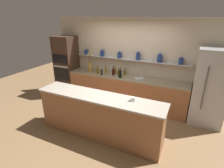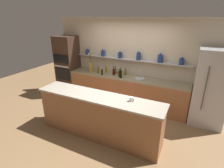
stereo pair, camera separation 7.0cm
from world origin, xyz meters
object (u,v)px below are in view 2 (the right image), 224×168
object	(u,v)px
flower_vase	(91,67)
sink_fixture	(140,78)
bottle_wine_3	(121,74)
bottle_sauce_5	(102,72)
bottle_oil_2	(119,73)
coffee_mug	(132,99)
bottle_oil_6	(115,71)
bottle_wine_8	(114,72)
oven_tower	(68,65)
refrigerator	(211,88)
bottle_oil_0	(106,70)
bottle_oil_7	(125,72)
bottle_sauce_1	(121,74)
bottle_oil_4	(98,70)

from	to	relation	value
flower_vase	sink_fixture	bearing A→B (deg)	2.60
bottle_wine_3	bottle_sauce_5	xyz separation A→B (m)	(-0.62, -0.02, -0.03)
bottle_oil_2	coffee_mug	distance (m)	1.88
bottle_oil_6	bottle_wine_8	size ratio (longest dim) A/B	0.83
bottle_wine_8	bottle_oil_2	bearing A→B (deg)	-6.96
oven_tower	refrigerator	bearing A→B (deg)	-0.47
bottle_wine_3	coffee_mug	xyz separation A→B (m)	(0.89, -1.48, 0.03)
bottle_wine_3	bottle_sauce_5	world-z (taller)	bottle_wine_3
oven_tower	bottle_wine_8	xyz separation A→B (m)	(1.81, -0.01, 0.02)
bottle_oil_6	refrigerator	bearing A→B (deg)	-3.38
bottle_oil_0	bottle_sauce_5	world-z (taller)	bottle_oil_0
oven_tower	bottle_oil_2	size ratio (longest dim) A/B	8.74
oven_tower	flower_vase	size ratio (longest dim) A/B	3.02
refrigerator	bottle_wine_8	world-z (taller)	refrigerator
sink_fixture	coffee_mug	bearing A→B (deg)	-77.92
sink_fixture	bottle_oil_7	size ratio (longest dim) A/B	1.39
flower_vase	bottle_oil_6	bearing A→B (deg)	12.92
coffee_mug	refrigerator	bearing A→B (deg)	47.34
flower_vase	bottle_oil_6	world-z (taller)	flower_vase
bottle_sauce_1	bottle_oil_0	bearing A→B (deg)	170.70
bottle_wine_8	coffee_mug	size ratio (longest dim) A/B	2.82
flower_vase	bottle_oil_7	world-z (taller)	flower_vase
bottle_oil_7	bottle_sauce_1	bearing A→B (deg)	-112.03
oven_tower	sink_fixture	size ratio (longest dim) A/B	6.65
flower_vase	coffee_mug	bearing A→B (deg)	-38.41
oven_tower	bottle_oil_0	bearing A→B (deg)	3.37
coffee_mug	bottle_sauce_1	bearing A→B (deg)	119.84
bottle_wine_3	bottle_oil_6	world-z (taller)	bottle_wine_3
bottle_wine_3	bottle_oil_4	distance (m)	0.81
bottle_oil_0	bottle_oil_7	xyz separation A→B (m)	(0.63, 0.08, -0.01)
bottle_sauce_1	bottle_oil_6	xyz separation A→B (m)	(-0.25, 0.13, 0.02)
bottle_sauce_1	bottle_wine_3	size ratio (longest dim) A/B	0.56
coffee_mug	bottle_wine_3	bearing A→B (deg)	121.08
bottle_oil_6	bottle_oil_7	size ratio (longest dim) A/B	1.09
bottle_sauce_1	bottle_oil_7	world-z (taller)	bottle_oil_7
oven_tower	sink_fixture	xyz separation A→B (m)	(2.64, 0.01, -0.06)
oven_tower	bottle_oil_6	bearing A→B (deg)	3.83
oven_tower	bottle_sauce_5	distance (m)	1.50
bottle_wine_8	coffee_mug	bearing A→B (deg)	-53.84
bottle_oil_4	bottle_oil_7	bearing A→B (deg)	16.25
bottle_sauce_1	bottle_oil_4	bearing A→B (deg)	-174.50
flower_vase	bottle_wine_3	xyz separation A→B (m)	(1.09, -0.09, -0.07)
flower_vase	sink_fixture	xyz separation A→B (m)	(1.63, 0.07, -0.16)
refrigerator	sink_fixture	world-z (taller)	refrigerator
bottle_oil_7	bottle_oil_2	bearing A→B (deg)	-121.86
bottle_oil_0	refrigerator	bearing A→B (deg)	-2.39
oven_tower	bottle_oil_7	size ratio (longest dim) A/B	9.27
bottle_sauce_5	bottle_oil_7	world-z (taller)	bottle_oil_7
bottle_oil_4	bottle_sauce_5	distance (m)	0.21
refrigerator	bottle_wine_8	distance (m)	2.66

